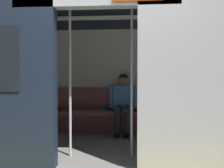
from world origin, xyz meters
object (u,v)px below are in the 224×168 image
at_px(book, 102,109).
at_px(train_car, 101,55).
at_px(grab_pole_door, 70,81).
at_px(grab_pole_far, 132,81).
at_px(person_seated, 123,99).
at_px(bench_seat, 110,115).
at_px(handbag, 144,106).

bearing_deg(book, train_car, 91.97).
distance_m(grab_pole_door, grab_pole_far, 0.85).
bearing_deg(person_seated, train_car, 69.59).
xyz_separation_m(bench_seat, handbag, (-0.68, -0.06, 0.19)).
height_order(bench_seat, book, book).
bearing_deg(person_seated, book, -14.13).
xyz_separation_m(handbag, grab_pole_door, (1.10, 1.62, 0.52)).
bearing_deg(person_seated, grab_pole_far, 96.36).
distance_m(handbag, book, 0.84).
bearing_deg(grab_pole_far, bench_seat, -74.20).
xyz_separation_m(bench_seat, book, (0.16, -0.05, 0.11)).
relative_size(book, grab_pole_door, 0.11).
height_order(bench_seat, person_seated, person_seated).
height_order(person_seated, grab_pole_far, grab_pole_far).
distance_m(train_car, bench_seat, 1.46).
bearing_deg(train_car, person_seated, -110.41).
height_order(bench_seat, handbag, handbag).
xyz_separation_m(book, grab_pole_far, (-0.58, 1.54, 0.59)).
xyz_separation_m(bench_seat, grab_pole_door, (0.42, 1.57, 0.71)).
xyz_separation_m(bench_seat, grab_pole_far, (-0.42, 1.49, 0.71)).
relative_size(handbag, grab_pole_door, 0.13).
bearing_deg(grab_pole_door, handbag, -124.10).
bearing_deg(handbag, book, 0.16).
relative_size(train_car, book, 29.09).
bearing_deg(book, bench_seat, 158.09).
bearing_deg(book, grab_pole_far, 107.01).
relative_size(bench_seat, grab_pole_far, 1.26).
height_order(person_seated, grab_pole_door, grab_pole_door).
distance_m(book, grab_pole_far, 1.75).
height_order(handbag, book, handbag).
distance_m(bench_seat, grab_pole_door, 1.77).
bearing_deg(grab_pole_far, book, -69.32).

